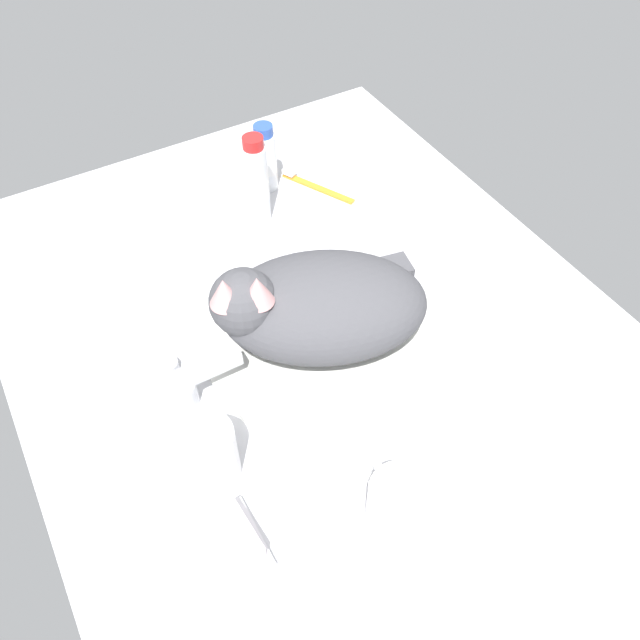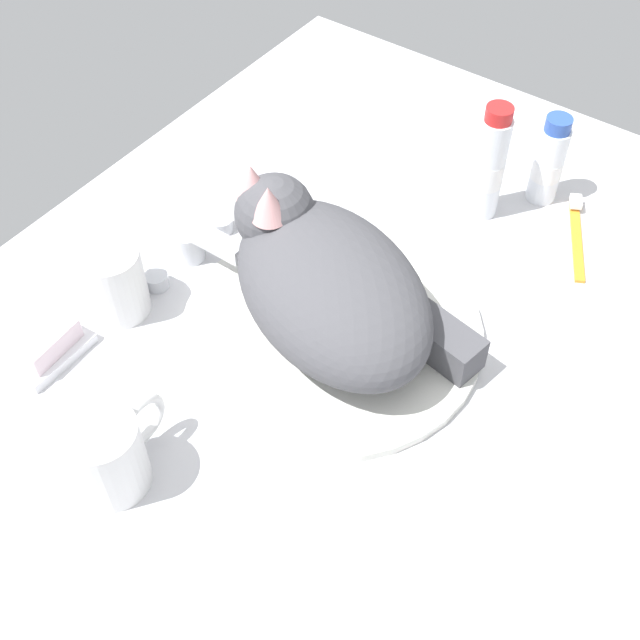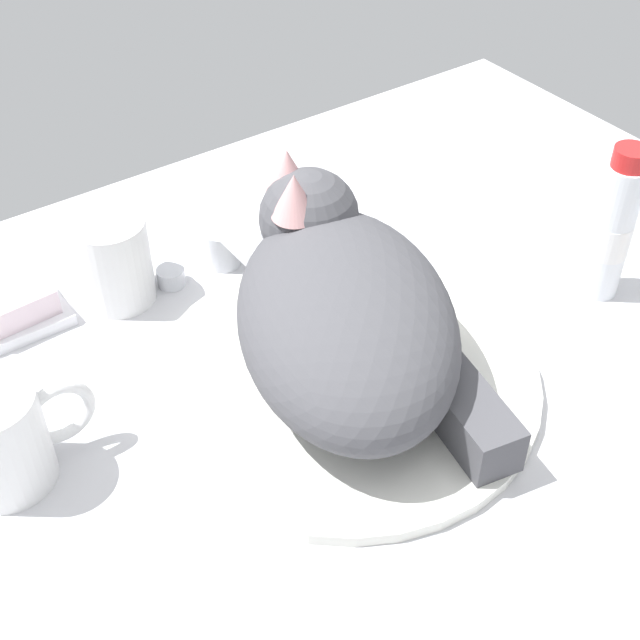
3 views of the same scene
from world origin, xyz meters
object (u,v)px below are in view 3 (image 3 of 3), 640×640
Objects in this scene: cat at (345,308)px; rinse_cup at (114,261)px; soap_bar at (14,304)px; coffee_mug at (2,438)px; faucet at (228,248)px; toothpaste_bottle at (612,228)px.

rinse_cup is at bearing 119.02° from cat.
coffee_mug is at bearing -111.48° from soap_bar.
coffee_mug is (-27.32, -13.16, 1.79)cm from faucet.
coffee_mug is 22.46cm from rinse_cup.
soap_bar is (-9.56, 1.75, -1.90)cm from rinse_cup.
faucet is at bearing 139.86° from toothpaste_bottle.
rinse_cup is 0.56× the size of toothpaste_bottle.
faucet is 2.11× the size of soap_bar.
cat is 24.14cm from rinse_cup.
cat is at bearing -60.98° from rinse_cup.
soap_bar is at bearing 68.52° from coffee_mug.
cat is at bearing 169.85° from toothpaste_bottle.
cat reaches higher than faucet.
cat is at bearing -46.98° from soap_bar.
rinse_cup reaches higher than faucet.
cat is (0.62, -18.67, 4.87)cm from faucet.
toothpaste_bottle is (55.25, -10.40, 2.99)cm from coffee_mug.
soap_bar is (6.76, 17.18, -1.90)cm from coffee_mug.
coffee_mug is 1.66× the size of soap_bar.
cat is 31.43cm from soap_bar.
coffee_mug is at bearing 168.84° from cat.
cat reaches higher than coffee_mug.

